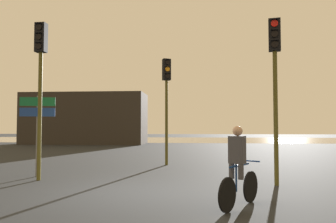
# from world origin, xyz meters

# --- Properties ---
(ground_plane) EXTENTS (120.00, 120.00, 0.00)m
(ground_plane) POSITION_xyz_m (0.00, 0.00, 0.00)
(ground_plane) COLOR black
(water_strip) EXTENTS (80.00, 16.00, 0.01)m
(water_strip) POSITION_xyz_m (0.00, 31.74, 0.00)
(water_strip) COLOR gray
(water_strip) RESTS_ON ground
(distant_building) EXTENTS (11.06, 4.00, 4.65)m
(distant_building) POSITION_xyz_m (-8.54, 21.74, 2.33)
(distant_building) COLOR #2D2823
(distant_building) RESTS_ON ground
(traffic_light_center) EXTENTS (0.39, 0.41, 4.46)m
(traffic_light_center) POSITION_xyz_m (0.38, 5.74, 3.10)
(traffic_light_center) COLOR #4C4719
(traffic_light_center) RESTS_ON ground
(traffic_light_near_right) EXTENTS (0.36, 0.38, 4.60)m
(traffic_light_near_right) POSITION_xyz_m (3.78, 1.30, 3.19)
(traffic_light_near_right) COLOR #4C4719
(traffic_light_near_right) RESTS_ON ground
(traffic_light_near_left) EXTENTS (0.33, 0.35, 4.76)m
(traffic_light_near_left) POSITION_xyz_m (-3.11, 1.59, 3.29)
(traffic_light_near_left) COLOR #4C4719
(traffic_light_near_left) RESTS_ON ground
(direction_sign_post) EXTENTS (1.08, 0.27, 2.60)m
(direction_sign_post) POSITION_xyz_m (-3.50, 2.25, 1.79)
(direction_sign_post) COLOR slate
(direction_sign_post) RESTS_ON ground
(cyclist) EXTENTS (0.97, 1.45, 1.62)m
(cyclist) POSITION_xyz_m (2.41, -1.28, 0.82)
(cyclist) COLOR black
(cyclist) RESTS_ON ground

